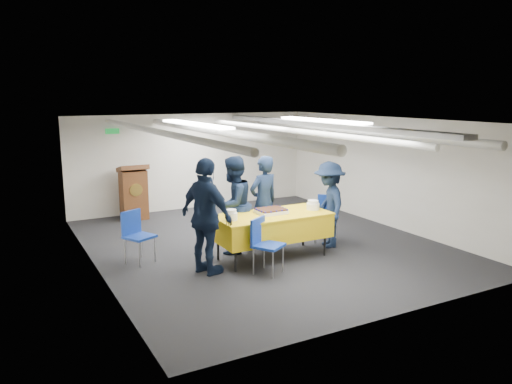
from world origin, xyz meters
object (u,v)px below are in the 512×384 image
chair_right (327,213)px  sailor_b (233,205)px  sheet_cake (271,211)px  sailor_c (206,217)px  chair_left (136,231)px  serving_table (272,226)px  sailor_a (264,202)px  sailor_d (329,205)px  podium (134,192)px  chair_near (264,240)px

chair_right → sailor_b: sailor_b is taller
sheet_cake → sailor_c: (-1.28, -0.23, 0.10)m
chair_left → sailor_b: 1.71m
chair_left → sailor_b: bearing=-9.8°
serving_table → sailor_b: sailor_b is taller
chair_right → chair_left: bearing=172.4°
sailor_b → sailor_c: (-0.82, -0.77, 0.05)m
serving_table → sailor_c: (-1.27, -0.18, 0.35)m
sheet_cake → chair_right: size_ratio=0.57×
sheet_cake → sailor_a: (0.18, 0.59, 0.03)m
sailor_d → sailor_b: bearing=-85.5°
podium → sailor_d: (2.61, -3.74, 0.17)m
sailor_a → sailor_c: bearing=18.2°
serving_table → chair_near: bearing=-130.5°
serving_table → chair_near: chair_near is taller
chair_right → sailor_b: 1.93m
sheet_cake → sailor_b: size_ratio=0.29×
sailor_b → sailor_d: size_ratio=1.09×
serving_table → sheet_cake: 0.26m
chair_left → sailor_b: size_ratio=0.51×
serving_table → podium: bearing=109.7°
podium → chair_near: bearing=-78.6°
sailor_d → serving_table: bearing=-64.9°
podium → sailor_b: sailor_b is taller
sailor_a → sailor_b: (-0.64, -0.05, 0.02)m
chair_near → sailor_c: bearing=154.1°
sailor_d → chair_right: bearing=169.7°
podium → sailor_d: 4.56m
chair_near → serving_table: bearing=49.5°
podium → sailor_d: sailor_d is taller
chair_right → sailor_b: (-1.89, 0.19, 0.33)m
chair_left → sailor_d: bearing=-13.4°
chair_near → chair_left: bearing=138.4°
sailor_a → sailor_c: size_ratio=0.92×
chair_right → podium: bearing=129.5°
chair_right → chair_left: same height
serving_table → chair_near: 0.74m
podium → sailor_a: (1.55, -3.18, 0.23)m
sailor_b → sailor_a: bearing=154.7°
sheet_cake → chair_near: 0.83m
podium → sailor_a: size_ratio=0.75×
serving_table → sheet_cake: (0.01, 0.05, 0.25)m
chair_left → sailor_d: (3.35, -0.80, 0.25)m
sheet_cake → podium: size_ratio=0.40×
chair_near → sailor_b: sailor_b is taller
podium → sailor_a: sailor_a is taller
chair_right → sailor_a: 1.31m
sailor_a → sailor_c: sailor_c is taller
chair_right → chair_left: 3.58m
chair_near → chair_right: (1.92, 0.97, 0.00)m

